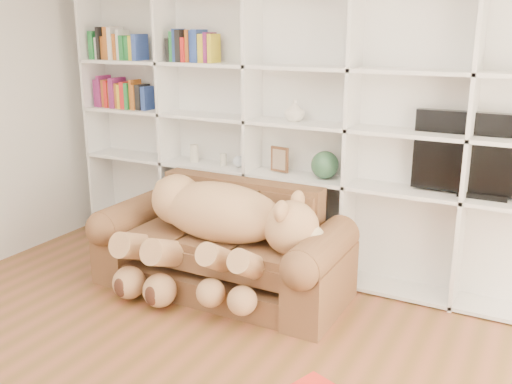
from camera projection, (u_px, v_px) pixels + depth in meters
The scene contains 12 objects.
wall_back at pixel (310, 114), 4.80m from camera, with size 5.00×0.02×2.70m, color silver.
bookshelf at pixel (277, 120), 4.80m from camera, with size 4.43×0.35×2.40m.
sofa at pixel (223, 251), 4.59m from camera, with size 2.02×0.87×0.85m.
teddy_bear at pixel (215, 226), 4.36m from camera, with size 1.56×0.84×0.90m.
throw_pillow at pixel (186, 206), 4.84m from camera, with size 0.33×0.11×0.33m, color #580F26.
tv at pixel (487, 156), 4.08m from camera, with size 1.04×0.18×0.61m.
picture_frame at pixel (280, 159), 4.82m from camera, with size 0.17×0.03×0.21m, color #57341E.
green_vase at pixel (325, 165), 4.64m from camera, with size 0.23×0.23×0.23m, color #2B5538.
figurine_tall at pixel (194, 153), 5.22m from camera, with size 0.08×0.08×0.16m, color beige.
figurine_short at pixel (223, 160), 5.09m from camera, with size 0.06×0.06×0.11m, color beige.
snow_globe at pixel (238, 161), 5.02m from camera, with size 0.10×0.10×0.10m, color silver.
shelf_vase at pixel (295, 111), 4.64m from camera, with size 0.17×0.17×0.17m, color silver.
Camera 1 is at (1.85, -1.95, 2.05)m, focal length 40.00 mm.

